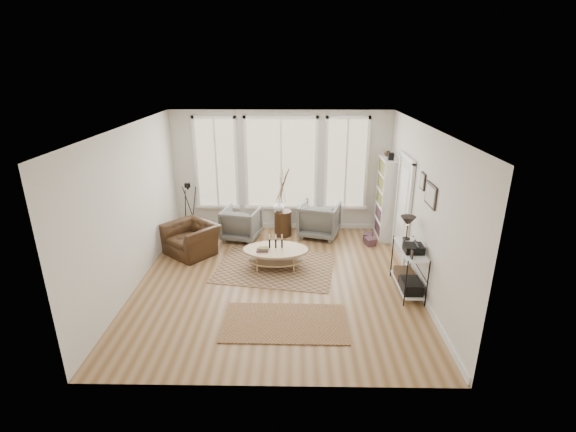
{
  "coord_description": "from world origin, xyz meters",
  "views": [
    {
      "loc": [
        0.33,
        -7.02,
        3.9
      ],
      "look_at": [
        0.2,
        0.6,
        1.1
      ],
      "focal_mm": 26.0,
      "sensor_mm": 36.0,
      "label": 1
    }
  ],
  "objects_px": {
    "bookcase": "(385,198)",
    "low_shelf": "(409,265)",
    "accent_chair": "(191,239)",
    "armchair_right": "(320,220)",
    "side_table": "(283,202)",
    "armchair_left": "(241,224)",
    "coffee_table": "(275,253)"
  },
  "relations": [
    {
      "from": "coffee_table",
      "to": "armchair_right",
      "type": "distance_m",
      "value": 1.95
    },
    {
      "from": "coffee_table",
      "to": "armchair_left",
      "type": "bearing_deg",
      "value": 120.2
    },
    {
      "from": "bookcase",
      "to": "accent_chair",
      "type": "relative_size",
      "value": 2.01
    },
    {
      "from": "accent_chair",
      "to": "low_shelf",
      "type": "bearing_deg",
      "value": 19.83
    },
    {
      "from": "coffee_table",
      "to": "accent_chair",
      "type": "height_order",
      "value": "accent_chair"
    },
    {
      "from": "coffee_table",
      "to": "accent_chair",
      "type": "distance_m",
      "value": 1.96
    },
    {
      "from": "low_shelf",
      "to": "armchair_right",
      "type": "bearing_deg",
      "value": 119.89
    },
    {
      "from": "bookcase",
      "to": "armchair_left",
      "type": "height_order",
      "value": "bookcase"
    },
    {
      "from": "bookcase",
      "to": "armchair_left",
      "type": "bearing_deg",
      "value": -176.8
    },
    {
      "from": "side_table",
      "to": "accent_chair",
      "type": "distance_m",
      "value": 2.27
    },
    {
      "from": "bookcase",
      "to": "armchair_right",
      "type": "bearing_deg",
      "value": 179.49
    },
    {
      "from": "armchair_right",
      "to": "accent_chair",
      "type": "height_order",
      "value": "armchair_right"
    },
    {
      "from": "bookcase",
      "to": "accent_chair",
      "type": "height_order",
      "value": "bookcase"
    },
    {
      "from": "coffee_table",
      "to": "accent_chair",
      "type": "bearing_deg",
      "value": 160.44
    },
    {
      "from": "armchair_left",
      "to": "side_table",
      "type": "xyz_separation_m",
      "value": [
        0.97,
        0.22,
        0.45
      ]
    },
    {
      "from": "armchair_left",
      "to": "armchair_right",
      "type": "xyz_separation_m",
      "value": [
        1.84,
        0.2,
        0.03
      ]
    },
    {
      "from": "coffee_table",
      "to": "armchair_left",
      "type": "height_order",
      "value": "armchair_left"
    },
    {
      "from": "coffee_table",
      "to": "side_table",
      "type": "height_order",
      "value": "side_table"
    },
    {
      "from": "coffee_table",
      "to": "side_table",
      "type": "distance_m",
      "value": 1.78
    },
    {
      "from": "armchair_right",
      "to": "side_table",
      "type": "relative_size",
      "value": 0.53
    },
    {
      "from": "bookcase",
      "to": "armchair_right",
      "type": "xyz_separation_m",
      "value": [
        -1.51,
        0.01,
        -0.54
      ]
    },
    {
      "from": "coffee_table",
      "to": "armchair_right",
      "type": "xyz_separation_m",
      "value": [
        0.98,
        1.68,
        0.09
      ]
    },
    {
      "from": "low_shelf",
      "to": "armchair_right",
      "type": "xyz_separation_m",
      "value": [
        -1.46,
        2.53,
        -0.1
      ]
    },
    {
      "from": "coffee_table",
      "to": "side_table",
      "type": "xyz_separation_m",
      "value": [
        0.1,
        1.7,
        0.5
      ]
    },
    {
      "from": "coffee_table",
      "to": "side_table",
      "type": "bearing_deg",
      "value": 86.48
    },
    {
      "from": "side_table",
      "to": "accent_chair",
      "type": "height_order",
      "value": "side_table"
    },
    {
      "from": "armchair_right",
      "to": "accent_chair",
      "type": "relative_size",
      "value": 0.88
    },
    {
      "from": "coffee_table",
      "to": "armchair_right",
      "type": "relative_size",
      "value": 1.44
    },
    {
      "from": "side_table",
      "to": "low_shelf",
      "type": "bearing_deg",
      "value": -47.69
    },
    {
      "from": "bookcase",
      "to": "low_shelf",
      "type": "bearing_deg",
      "value": -91.28
    },
    {
      "from": "armchair_left",
      "to": "armchair_right",
      "type": "distance_m",
      "value": 1.85
    },
    {
      "from": "low_shelf",
      "to": "armchair_left",
      "type": "bearing_deg",
      "value": 144.69
    }
  ]
}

